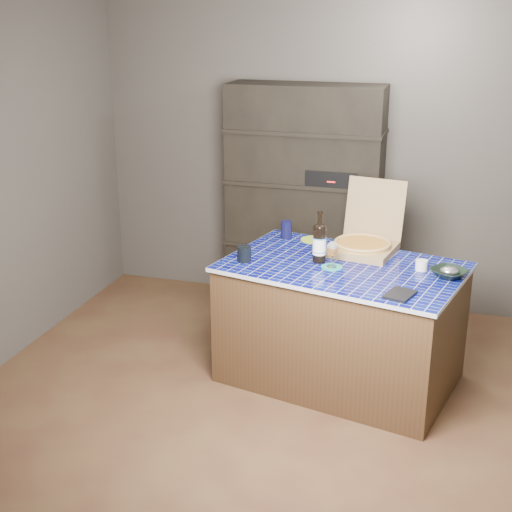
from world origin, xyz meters
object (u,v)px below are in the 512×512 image
(kitchen_island, at_px, (341,323))
(bowl, at_px, (449,273))
(mead_bottle, at_px, (319,242))
(wine_glass, at_px, (332,250))
(pizza_box, at_px, (364,242))
(dvd_case, at_px, (400,294))

(kitchen_island, bearing_deg, bowl, 10.60)
(mead_bottle, bearing_deg, wine_glass, -39.63)
(pizza_box, bearing_deg, mead_bottle, -120.72)
(bowl, bearing_deg, dvd_case, -123.46)
(kitchen_island, bearing_deg, wine_glass, -121.17)
(pizza_box, height_order, dvd_case, pizza_box)
(mead_bottle, relative_size, wine_glass, 2.00)
(kitchen_island, relative_size, wine_glass, 9.79)
(mead_bottle, bearing_deg, bowl, -3.03)
(pizza_box, xyz_separation_m, dvd_case, (0.31, -0.71, -0.06))
(pizza_box, distance_m, bowl, 0.66)
(bowl, bearing_deg, wine_glass, -176.81)
(dvd_case, xyz_separation_m, bowl, (0.25, 0.38, 0.02))
(wine_glass, bearing_deg, dvd_case, -36.90)
(mead_bottle, height_order, dvd_case, mead_bottle)
(pizza_box, height_order, mead_bottle, pizza_box)
(wine_glass, xyz_separation_m, bowl, (0.71, 0.04, -0.09))
(kitchen_island, relative_size, dvd_case, 8.45)
(pizza_box, bearing_deg, kitchen_island, -95.38)
(kitchen_island, relative_size, pizza_box, 2.93)
(dvd_case, bearing_deg, bowl, 73.63)
(mead_bottle, relative_size, dvd_case, 1.73)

